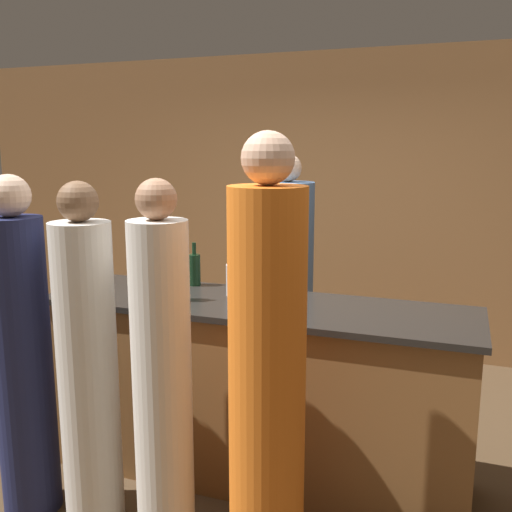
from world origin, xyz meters
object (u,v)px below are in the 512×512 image
wine_bottle_1 (177,281)px  ice_bucket (242,280)px  wine_bottle_0 (195,269)px  guest_0 (88,369)px  guest_3 (162,377)px  bartender (286,297)px  guest_2 (22,359)px  guest_1 (267,379)px

wine_bottle_1 → ice_bucket: wine_bottle_1 is taller
wine_bottle_0 → wine_bottle_1: 0.37m
guest_0 → guest_3: 0.42m
wine_bottle_0 → guest_0: bearing=-98.6°
guest_3 → ice_bucket: size_ratio=9.36×
guest_3 → wine_bottle_1: size_ratio=5.90×
wine_bottle_0 → wine_bottle_1: bearing=-80.0°
guest_3 → wine_bottle_1: (-0.21, 0.57, 0.33)m
guest_0 → bartender: bearing=69.8°
guest_3 → wine_bottle_0: bearing=106.5°
bartender → guest_2: (-0.95, -1.59, -0.02)m
guest_1 → ice_bucket: bearing=117.6°
guest_2 → wine_bottle_0: guest_2 is taller
guest_0 → guest_2: size_ratio=0.99×
bartender → guest_3: size_ratio=1.05×
guest_0 → ice_bucket: (0.52, 0.82, 0.32)m
guest_1 → wine_bottle_0: guest_1 is taller
bartender → wine_bottle_0: bartender is taller
bartender → ice_bucket: size_ratio=9.83×
guest_3 → wine_bottle_1: guest_3 is taller
guest_1 → wine_bottle_1: bearing=140.7°
bartender → guest_3: (-0.15, -1.55, -0.02)m
ice_bucket → guest_0: bearing=-122.0°
bartender → guest_1: 1.65m
guest_3 → wine_bottle_0: size_ratio=6.50×
guest_1 → guest_3: guest_1 is taller
guest_1 → guest_2: 1.36m
guest_3 → wine_bottle_0: (-0.28, 0.94, 0.32)m
guest_0 → wine_bottle_0: 1.01m
ice_bucket → wine_bottle_0: bearing=162.2°
guest_1 → wine_bottle_1: (-0.76, 0.63, 0.24)m
bartender → wine_bottle_0: size_ratio=6.82×
bartender → wine_bottle_1: 1.09m
wine_bottle_1 → ice_bucket: bearing=38.6°
bartender → guest_0: 1.66m
guest_1 → guest_3: 0.56m
guest_3 → wine_bottle_1: bearing=110.5°
bartender → guest_0: bearing=69.8°
guest_0 → wine_bottle_1: (0.21, 0.58, 0.35)m
guest_2 → ice_bucket: guest_2 is taller
bartender → guest_0: size_ratio=1.06×
wine_bottle_0 → ice_bucket: bearing=-17.8°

